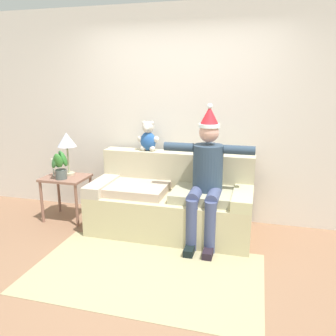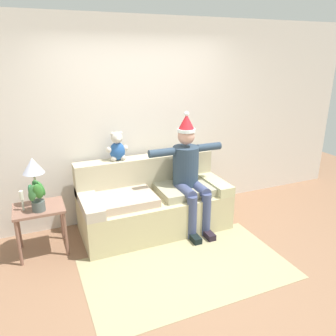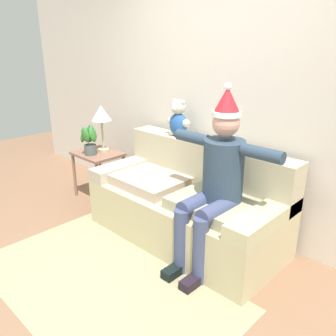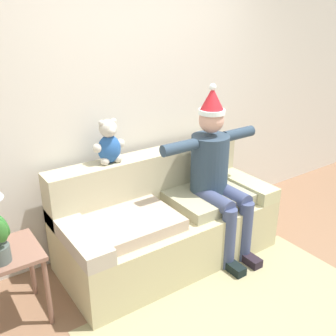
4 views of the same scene
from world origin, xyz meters
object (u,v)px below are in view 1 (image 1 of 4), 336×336
object	(u,v)px
table_lamp	(67,142)
couch	(172,202)
person_seated	(206,173)
teddy_bear	(148,137)
side_table	(66,184)
candle_tall	(53,165)
potted_plant	(60,164)

from	to	relation	value
table_lamp	couch	bearing A→B (deg)	-1.74
person_seated	teddy_bear	distance (m)	0.97
person_seated	table_lamp	size ratio (longest dim) A/B	2.76
couch	teddy_bear	xyz separation A→B (m)	(-0.38, 0.26, 0.73)
side_table	candle_tall	world-z (taller)	candle_tall
person_seated	candle_tall	bearing A→B (deg)	177.07
teddy_bear	potted_plant	size ratio (longest dim) A/B	1.01
potted_plant	candle_tall	bearing A→B (deg)	152.06
teddy_bear	potted_plant	distance (m)	1.16
candle_tall	couch	bearing A→B (deg)	2.44
teddy_bear	side_table	xyz separation A→B (m)	(-1.03, -0.31, -0.60)
person_seated	teddy_bear	bearing A→B (deg)	152.16
person_seated	table_lamp	world-z (taller)	person_seated
side_table	potted_plant	distance (m)	0.31
teddy_bear	couch	bearing A→B (deg)	-34.59
teddy_bear	table_lamp	xyz separation A→B (m)	(-1.03, -0.22, -0.07)
table_lamp	candle_tall	distance (m)	0.35
couch	potted_plant	xyz separation A→B (m)	(-1.41, -0.15, 0.42)
person_seated	potted_plant	distance (m)	1.85
side_table	table_lamp	size ratio (longest dim) A/B	1.03
person_seated	side_table	xyz separation A→B (m)	(-1.85, 0.12, -0.31)
couch	candle_tall	distance (m)	1.62
couch	person_seated	world-z (taller)	person_seated
person_seated	candle_tall	world-z (taller)	person_seated
couch	table_lamp	bearing A→B (deg)	178.26
couch	potted_plant	world-z (taller)	potted_plant
potted_plant	couch	bearing A→B (deg)	6.13
potted_plant	teddy_bear	bearing A→B (deg)	21.93
couch	person_seated	xyz separation A→B (m)	(0.44, -0.17, 0.44)
table_lamp	potted_plant	distance (m)	0.32
couch	candle_tall	world-z (taller)	couch
teddy_bear	person_seated	bearing A→B (deg)	-27.84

